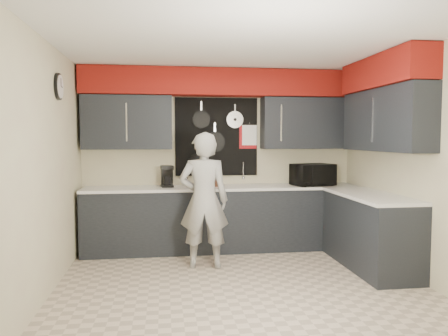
{
  "coord_description": "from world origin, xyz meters",
  "views": [
    {
      "loc": [
        -0.83,
        -4.7,
        1.61
      ],
      "look_at": [
        -0.11,
        0.5,
        1.25
      ],
      "focal_mm": 35.0,
      "sensor_mm": 36.0,
      "label": 1
    }
  ],
  "objects": [
    {
      "name": "left_wall_assembly",
      "position": [
        -1.99,
        0.02,
        1.33
      ],
      "size": [
        0.05,
        3.5,
        2.6
      ],
      "color": "beige",
      "rests_on": "ground"
    },
    {
      "name": "utensil_crock",
      "position": [
        -0.18,
        1.52,
        1.0
      ],
      "size": [
        0.12,
        0.12,
        0.16
      ],
      "primitive_type": "cylinder",
      "color": "white",
      "rests_on": "base_cabinets"
    },
    {
      "name": "coffee_maker",
      "position": [
        -0.79,
        1.48,
        1.08
      ],
      "size": [
        0.19,
        0.22,
        0.3
      ],
      "rotation": [
        0.0,
        0.0,
        0.11
      ],
      "color": "black",
      "rests_on": "base_cabinets"
    },
    {
      "name": "person",
      "position": [
        -0.34,
        0.63,
        0.84
      ],
      "size": [
        0.66,
        0.47,
        1.68
      ],
      "primitive_type": "imported",
      "rotation": [
        0.0,
        0.0,
        3.03
      ],
      "color": "#AEAEAB",
      "rests_on": "ground"
    },
    {
      "name": "knife_block",
      "position": [
        -0.12,
        1.44,
        1.04
      ],
      "size": [
        0.13,
        0.13,
        0.25
      ],
      "primitive_type": "cube",
      "rotation": [
        0.0,
        0.0,
        -0.18
      ],
      "color": "#392212",
      "rests_on": "base_cabinets"
    },
    {
      "name": "ground",
      "position": [
        0.0,
        0.0,
        0.0
      ],
      "size": [
        4.0,
        4.0,
        0.0
      ],
      "primitive_type": "plane",
      "color": "beige",
      "rests_on": "ground"
    },
    {
      "name": "back_wall_assembly",
      "position": [
        0.01,
        1.6,
        2.01
      ],
      "size": [
        4.0,
        0.36,
        2.6
      ],
      "color": "beige",
      "rests_on": "ground"
    },
    {
      "name": "right_wall_assembly",
      "position": [
        1.85,
        0.26,
        1.94
      ],
      "size": [
        0.36,
        3.5,
        2.6
      ],
      "color": "beige",
      "rests_on": "ground"
    },
    {
      "name": "base_cabinets",
      "position": [
        0.49,
        1.13,
        0.46
      ],
      "size": [
        3.95,
        2.2,
        0.92
      ],
      "color": "black",
      "rests_on": "ground"
    },
    {
      "name": "microwave",
      "position": [
        1.31,
        1.35,
        1.08
      ],
      "size": [
        0.65,
        0.52,
        0.31
      ],
      "primitive_type": "imported",
      "rotation": [
        0.0,
        0.0,
        0.26
      ],
      "color": "black",
      "rests_on": "base_cabinets"
    }
  ]
}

